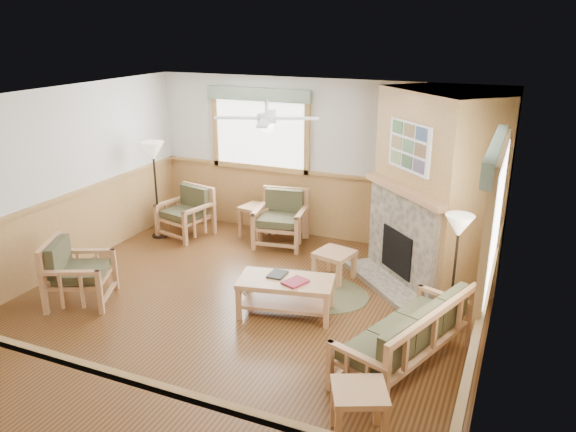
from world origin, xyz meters
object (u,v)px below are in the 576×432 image
at_px(armchair_back_right, 281,219).
at_px(coffee_table, 286,296).
at_px(armchair_left, 80,272).
at_px(floor_lamp_right, 454,273).
at_px(end_table_sofa, 359,415).
at_px(end_table_chairs, 257,221).
at_px(footstool, 334,265).
at_px(armchair_back_left, 185,213).
at_px(sofa, 405,334).
at_px(floor_lamp_left, 156,190).

bearing_deg(armchair_back_right, coffee_table, -73.22).
xyz_separation_m(armchair_left, floor_lamp_right, (4.61, 1.24, 0.30)).
relative_size(armchair_left, end_table_sofa, 1.62).
bearing_deg(end_table_chairs, coffee_table, -56.03).
xyz_separation_m(footstool, floor_lamp_right, (1.74, -0.74, 0.52)).
bearing_deg(floor_lamp_right, end_table_chairs, 152.27).
xyz_separation_m(armchair_back_left, end_table_sofa, (4.23, -3.72, -0.16)).
height_order(armchair_left, footstool, armchair_left).
distance_m(end_table_chairs, floor_lamp_right, 4.03).
bearing_deg(armchair_left, armchair_back_left, -23.09).
bearing_deg(end_table_sofa, armchair_back_right, 122.42).
relative_size(sofa, footstool, 3.53).
distance_m(armchair_back_left, coffee_table, 3.30).
bearing_deg(armchair_left, coffee_table, -98.49).
xyz_separation_m(end_table_sofa, floor_lamp_right, (0.46, 2.32, 0.47)).
height_order(end_table_sofa, floor_lamp_left, floor_lamp_left).
distance_m(armchair_back_left, armchair_left, 2.63).
bearing_deg(coffee_table, armchair_back_right, 103.56).
xyz_separation_m(armchair_back_left, floor_lamp_right, (4.69, -1.40, 0.31)).
relative_size(end_table_chairs, end_table_sofa, 1.03).
bearing_deg(armchair_back_right, armchair_back_left, -178.93).
bearing_deg(end_table_sofa, floor_lamp_left, 142.99).
bearing_deg(coffee_table, end_table_chairs, 111.84).
height_order(end_table_chairs, floor_lamp_right, floor_lamp_right).
bearing_deg(end_table_chairs, floor_lamp_right, -27.73).
bearing_deg(coffee_table, sofa, -31.91).
height_order(armchair_left, floor_lamp_left, floor_lamp_left).
xyz_separation_m(floor_lamp_left, floor_lamp_right, (5.10, -1.17, -0.11)).
xyz_separation_m(end_table_sofa, footstool, (-1.27, 3.06, -0.05)).
height_order(sofa, end_table_sofa, sofa).
height_order(floor_lamp_left, floor_lamp_right, floor_lamp_left).
height_order(end_table_sofa, footstool, end_table_sofa).
distance_m(end_table_sofa, floor_lamp_right, 2.41).
bearing_deg(armchair_back_left, footstool, 0.83).
distance_m(armchair_left, footstool, 3.50).
xyz_separation_m(armchair_back_right, floor_lamp_right, (3.01, -1.69, 0.29)).
relative_size(armchair_back_right, floor_lamp_right, 0.61).
bearing_deg(floor_lamp_right, armchair_back_right, 150.66).
bearing_deg(footstool, armchair_back_left, 167.50).
distance_m(armchair_left, end_table_chairs, 3.28).
bearing_deg(floor_lamp_right, coffee_table, -166.86).
bearing_deg(floor_lamp_left, end_table_chairs, 23.76).
xyz_separation_m(armchair_back_left, coffee_table, (2.72, -1.86, -0.18)).
distance_m(armchair_back_right, floor_lamp_right, 3.47).
bearing_deg(footstool, end_table_sofa, -67.42).
bearing_deg(sofa, end_table_chairs, -112.24).
bearing_deg(armchair_back_left, sofa, -16.00).
bearing_deg(armchair_back_right, end_table_sofa, -66.48).
height_order(sofa, floor_lamp_left, floor_lamp_left).
bearing_deg(sofa, armchair_left, -67.56).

